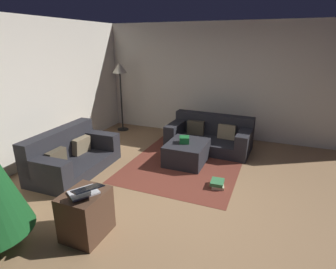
{
  "coord_description": "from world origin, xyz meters",
  "views": [
    {
      "loc": [
        -3.17,
        -0.98,
        2.17
      ],
      "look_at": [
        0.67,
        0.59,
        0.75
      ],
      "focal_mm": 29.0,
      "sensor_mm": 36.0,
      "label": 1
    }
  ],
  "objects": [
    {
      "name": "ground_plane",
      "position": [
        0.0,
        0.0,
        0.0
      ],
      "size": [
        6.4,
        6.4,
        0.0
      ],
      "primitive_type": "plane",
      "color": "#93704C"
    },
    {
      "name": "couch_right",
      "position": [
        2.24,
        0.26,
        0.26
      ],
      "size": [
        0.97,
        1.75,
        0.68
      ],
      "rotation": [
        0.0,
        0.0,
        1.53
      ],
      "color": "#26262B",
      "rests_on": "ground_plane"
    },
    {
      "name": "area_rug",
      "position": [
        1.33,
        0.48,
        0.0
      ],
      "size": [
        2.6,
        2.0,
        0.01
      ],
      "primitive_type": "cube",
      "color": "brown",
      "rests_on": "ground_plane"
    },
    {
      "name": "ottoman",
      "position": [
        1.33,
        0.48,
        0.2
      ],
      "size": [
        0.85,
        0.7,
        0.39
      ],
      "primitive_type": "cube",
      "color": "#26262B",
      "rests_on": "ground_plane"
    },
    {
      "name": "laptop",
      "position": [
        -1.09,
        0.86,
        0.61
      ],
      "size": [
        0.47,
        0.49,
        0.18
      ],
      "color": "silver",
      "rests_on": "side_table"
    },
    {
      "name": "rear_partition",
      "position": [
        0.0,
        3.14,
        1.3
      ],
      "size": [
        6.4,
        0.12,
        2.6
      ],
      "primitive_type": "cube",
      "color": "silver",
      "rests_on": "ground_plane"
    },
    {
      "name": "book_stack",
      "position": [
        0.62,
        -0.27,
        0.05
      ],
      "size": [
        0.27,
        0.24,
        0.11
      ],
      "color": "beige",
      "rests_on": "ground_plane"
    },
    {
      "name": "tv_remote",
      "position": [
        1.38,
        0.54,
        0.4
      ],
      "size": [
        0.12,
        0.16,
        0.02
      ],
      "primitive_type": "cube",
      "rotation": [
        0.0,
        0.0,
        -0.54
      ],
      "color": "black",
      "rests_on": "ottoman"
    },
    {
      "name": "corner_partition",
      "position": [
        3.14,
        0.0,
        1.3
      ],
      "size": [
        0.12,
        6.4,
        2.6
      ],
      "primitive_type": "cube",
      "color": "silver",
      "rests_on": "ground_plane"
    },
    {
      "name": "corner_lamp",
      "position": [
        2.6,
        2.64,
        1.44
      ],
      "size": [
        0.36,
        0.36,
        1.69
      ],
      "color": "black",
      "rests_on": "ground_plane"
    },
    {
      "name": "gift_box",
      "position": [
        1.31,
        0.53,
        0.45
      ],
      "size": [
        0.24,
        0.23,
        0.12
      ],
      "primitive_type": "cube",
      "rotation": [
        0.0,
        0.0,
        0.34
      ],
      "color": "#19662D",
      "rests_on": "ottoman"
    },
    {
      "name": "couch_left",
      "position": [
        0.22,
        2.25,
        0.28
      ],
      "size": [
        1.63,
        0.9,
        0.74
      ],
      "rotation": [
        0.0,
        0.0,
        3.17
      ],
      "color": "#26262B",
      "rests_on": "ground_plane"
    },
    {
      "name": "side_table",
      "position": [
        -1.05,
        0.91,
        0.28
      ],
      "size": [
        0.52,
        0.44,
        0.56
      ],
      "primitive_type": "cube",
      "color": "#4C3323",
      "rests_on": "ground_plane"
    }
  ]
}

